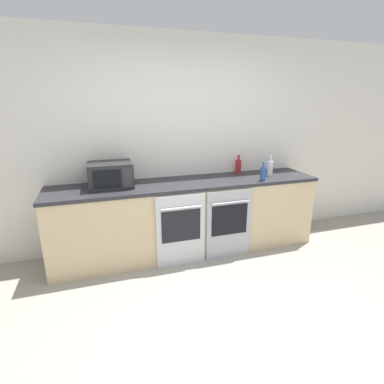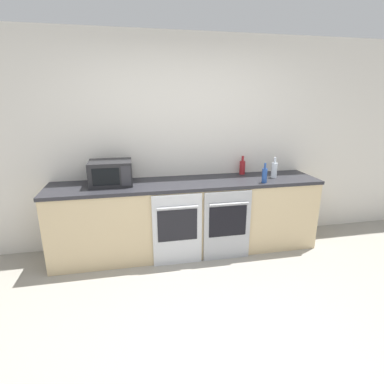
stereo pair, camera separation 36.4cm
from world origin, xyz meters
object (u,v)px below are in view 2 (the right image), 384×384
(bottle_blue, at_px, (265,175))
(bottle_red, at_px, (242,167))
(oven_left, at_px, (177,230))
(bottle_clear, at_px, (274,170))
(oven_right, at_px, (227,226))
(microwave, at_px, (111,173))

(bottle_blue, height_order, bottle_red, bottle_red)
(oven_left, xyz_separation_m, bottle_clear, (1.29, 0.31, 0.57))
(oven_right, bearing_deg, microwave, 163.46)
(oven_right, relative_size, bottle_clear, 3.26)
(oven_left, height_order, oven_right, same)
(oven_right, distance_m, bottle_clear, 0.95)
(oven_left, relative_size, bottle_clear, 3.26)
(bottle_clear, bearing_deg, microwave, 177.77)
(oven_left, relative_size, bottle_red, 3.49)
(oven_left, xyz_separation_m, bottle_blue, (1.06, 0.10, 0.56))
(bottle_blue, relative_size, bottle_red, 0.97)
(oven_left, bearing_deg, oven_right, 0.00)
(bottle_blue, relative_size, bottle_clear, 0.91)
(microwave, relative_size, bottle_blue, 2.03)
(bottle_red, relative_size, bottle_clear, 0.93)
(bottle_clear, bearing_deg, bottle_red, 141.44)
(microwave, relative_size, bottle_clear, 1.85)
(oven_left, distance_m, bottle_clear, 1.44)
(bottle_red, xyz_separation_m, bottle_clear, (0.32, -0.26, 0.01))
(bottle_blue, bearing_deg, oven_right, -167.68)
(oven_right, height_order, microwave, microwave)
(oven_left, distance_m, oven_right, 0.59)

